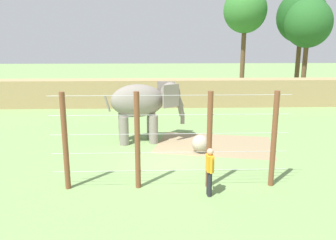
{
  "coord_description": "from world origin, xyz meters",
  "views": [
    {
      "loc": [
        -0.51,
        -14.07,
        5.2
      ],
      "look_at": [
        0.07,
        1.93,
        1.4
      ],
      "focal_mm": 36.82,
      "sensor_mm": 36.0,
      "label": 1
    }
  ],
  "objects_px": {
    "enrichment_ball": "(200,144)",
    "elephant": "(144,103)",
    "water_tub": "(128,113)",
    "zookeeper": "(210,170)"
  },
  "relations": [
    {
      "from": "zookeeper",
      "to": "water_tub",
      "type": "distance_m",
      "value": 13.08
    },
    {
      "from": "enrichment_ball",
      "to": "zookeeper",
      "type": "distance_m",
      "value": 4.6
    },
    {
      "from": "elephant",
      "to": "zookeeper",
      "type": "distance_m",
      "value": 6.92
    },
    {
      "from": "enrichment_ball",
      "to": "water_tub",
      "type": "xyz_separation_m",
      "value": [
        -3.98,
        7.96,
        -0.23
      ]
    },
    {
      "from": "zookeeper",
      "to": "water_tub",
      "type": "relative_size",
      "value": 1.52
    },
    {
      "from": "water_tub",
      "to": "elephant",
      "type": "bearing_deg",
      "value": -78.05
    },
    {
      "from": "enrichment_ball",
      "to": "elephant",
      "type": "bearing_deg",
      "value": 145.62
    },
    {
      "from": "elephant",
      "to": "water_tub",
      "type": "distance_m",
      "value": 6.53
    },
    {
      "from": "elephant",
      "to": "enrichment_ball",
      "type": "relative_size",
      "value": 4.96
    },
    {
      "from": "enrichment_ball",
      "to": "zookeeper",
      "type": "bearing_deg",
      "value": -93.66
    }
  ]
}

